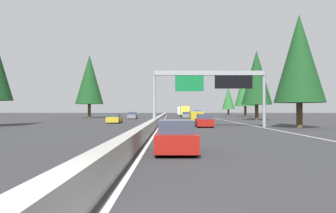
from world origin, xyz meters
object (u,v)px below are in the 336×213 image
conifer_right_distant (228,98)px  conifer_right_mid (257,78)px  bus_mid_left (181,110)px  conifer_right_far (245,87)px  sedan_distant_b (186,115)px  sedan_far_center (204,121)px  conifer_right_near (299,59)px  minivan_far_left (196,116)px  sedan_distant_a (176,137)px  conifer_left_mid (89,80)px  pickup_near_center (198,114)px  oncoming_near (114,118)px  oncoming_far (132,116)px  sign_gantry_overhead (211,82)px  box_truck_mid_right (185,111)px

conifer_right_distant → conifer_right_mid: bearing=176.6°
bus_mid_left → conifer_right_far: (-35.81, -17.27, 6.58)m
sedan_distant_b → conifer_right_distant: 40.18m
sedan_far_center → conifer_right_near: 12.28m
minivan_far_left → conifer_right_mid: (12.70, -12.74, 7.26)m
sedan_distant_a → sedan_distant_b: bearing=-3.0°
minivan_far_left → conifer_left_mid: bearing=39.7°
conifer_right_mid → conifer_right_far: (30.60, -4.40, 0.08)m
sedan_distant_b → pickup_near_center: size_ratio=0.79×
oncoming_near → conifer_right_near: size_ratio=0.36×
sedan_far_center → oncoming_far: bearing=18.5°
sign_gantry_overhead → sedan_distant_a: bearing=169.5°
sedan_distant_a → minivan_far_left: minivan_far_left is taller
conifer_right_distant → conifer_right_far: bearing=-176.0°
sign_gantry_overhead → pickup_near_center: sign_gantry_overhead is taller
minivan_far_left → conifer_left_mid: (28.42, 23.61, 8.29)m
conifer_left_mid → minivan_far_left: bearing=-140.3°
conifer_right_far → conifer_right_distant: (20.13, 1.41, -2.39)m
pickup_near_center → conifer_right_mid: bearing=-159.2°
sedan_distant_a → oncoming_far: (58.90, 8.37, 0.00)m
sign_gantry_overhead → sedan_far_center: (0.02, 0.76, -4.34)m
sedan_distant_a → bus_mid_left: size_ratio=0.38×
conifer_right_distant → conifer_left_mid: bearing=131.7°
oncoming_far → conifer_right_near: 43.70m
conifer_right_near → oncoming_near: bearing=59.4°
conifer_right_near → sedan_distant_b: bearing=12.9°
sign_gantry_overhead → sedan_distant_b: (43.23, 0.86, -4.34)m
sedan_far_center → sedan_distant_b: size_ratio=1.00×
sedan_far_center → conifer_right_near: conifer_right_near is taller
sedan_far_center → minivan_far_left: minivan_far_left is taller
box_truck_mid_right → oncoming_near: bearing=165.8°
conifer_right_mid → conifer_right_far: size_ratio=0.99×
pickup_near_center → conifer_right_near: 56.00m
sedan_far_center → sign_gantry_overhead: bearing=-91.8°
box_truck_mid_right → bus_mid_left: 35.32m
minivan_far_left → oncoming_near: 13.08m
conifer_left_mid → bus_mid_left: bearing=-24.9°
conifer_right_far → conifer_right_distant: bearing=4.0°
box_truck_mid_right → conifer_right_distant: size_ratio=0.87×
sedan_distant_b → conifer_right_near: 46.32m
minivan_far_left → pickup_near_center: size_ratio=0.89×
box_truck_mid_right → conifer_right_mid: 34.26m
minivan_far_left → bus_mid_left: bearing=0.1°
minivan_far_left → box_truck_mid_right: 43.80m
sedan_far_center → conifer_left_mid: (44.60, 23.27, 8.56)m
minivan_far_left → conifer_right_near: (-17.63, -9.80, 6.51)m
sedan_distant_b → oncoming_far: (-7.54, 11.80, 0.00)m
conifer_right_far → pickup_near_center: bearing=112.4°
oncoming_far → conifer_left_mid: conifer_left_mid is taller
box_truck_mid_right → sedan_distant_a: bearing=177.3°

